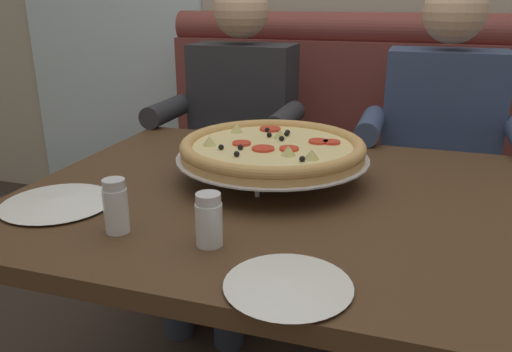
{
  "coord_description": "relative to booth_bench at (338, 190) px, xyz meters",
  "views": [
    {
      "loc": [
        0.29,
        -1.11,
        1.19
      ],
      "look_at": [
        -0.07,
        0.02,
        0.77
      ],
      "focal_mm": 35.71,
      "sensor_mm": 36.0,
      "label": 1
    }
  ],
  "objects": [
    {
      "name": "dining_table",
      "position": [
        0.0,
        -0.96,
        0.26
      ],
      "size": [
        1.24,
        0.99,
        0.75
      ],
      "color": "#4C331E",
      "rests_on": "ground_plane"
    },
    {
      "name": "patio_chair",
      "position": [
        -1.6,
        0.98,
        0.13
      ],
      "size": [
        0.41,
        0.41,
        0.86
      ],
      "color": "black",
      "rests_on": "ground_plane"
    },
    {
      "name": "plate_near_left",
      "position": [
        0.12,
        -1.37,
        0.36
      ],
      "size": [
        0.21,
        0.21,
        0.02
      ],
      "color": "white",
      "rests_on": "dining_table"
    },
    {
      "name": "shaker_parmesan",
      "position": [
        -0.06,
        -1.27,
        0.39
      ],
      "size": [
        0.05,
        0.05,
        0.1
      ],
      "color": "white",
      "rests_on": "dining_table"
    },
    {
      "name": "shaker_pepper_flakes",
      "position": [
        -0.26,
        -1.27,
        0.4
      ],
      "size": [
        0.05,
        0.05,
        0.11
      ],
      "color": "white",
      "rests_on": "dining_table"
    },
    {
      "name": "pizza",
      "position": [
        -0.05,
        -0.88,
        0.43
      ],
      "size": [
        0.49,
        0.49,
        0.11
      ],
      "color": "silver",
      "rests_on": "dining_table"
    },
    {
      "name": "diner_left",
      "position": [
        -0.38,
        -0.27,
        0.31
      ],
      "size": [
        0.54,
        0.64,
        1.27
      ],
      "color": "#2D3342",
      "rests_on": "ground_plane"
    },
    {
      "name": "booth_bench",
      "position": [
        0.0,
        0.0,
        0.0
      ],
      "size": [
        1.68,
        0.78,
        1.13
      ],
      "color": "brown",
      "rests_on": "ground_plane"
    },
    {
      "name": "plate_near_right",
      "position": [
        -0.46,
        -1.2,
        0.36
      ],
      "size": [
        0.25,
        0.25,
        0.02
      ],
      "color": "white",
      "rests_on": "dining_table"
    },
    {
      "name": "diner_right",
      "position": [
        0.38,
        -0.27,
        0.31
      ],
      "size": [
        0.54,
        0.64,
        1.27
      ],
      "color": "#2D3342",
      "rests_on": "ground_plane"
    }
  ]
}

